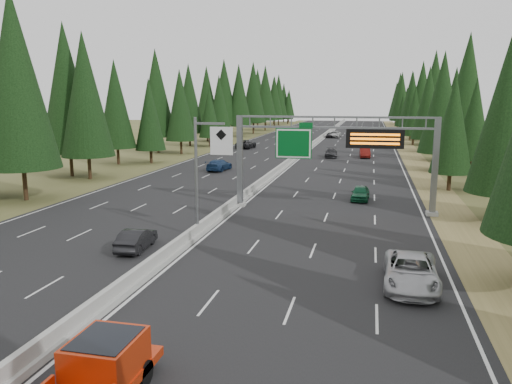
% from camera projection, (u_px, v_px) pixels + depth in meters
% --- Properties ---
extents(road, '(32.00, 260.00, 0.08)m').
position_uv_depth(road, '(304.00, 153.00, 86.51)').
color(road, black).
rests_on(road, ground).
extents(shoulder_right, '(3.60, 260.00, 0.06)m').
position_uv_depth(shoulder_right, '(411.00, 155.00, 82.59)').
color(shoulder_right, olive).
rests_on(shoulder_right, ground).
extents(shoulder_left, '(3.60, 260.00, 0.06)m').
position_uv_depth(shoulder_left, '(207.00, 150.00, 90.43)').
color(shoulder_left, '#505326').
rests_on(shoulder_left, ground).
extents(median_barrier, '(0.70, 260.00, 0.85)m').
position_uv_depth(median_barrier, '(304.00, 151.00, 86.44)').
color(median_barrier, '#999993').
rests_on(median_barrier, road).
extents(sign_gantry, '(16.75, 0.98, 7.80)m').
position_uv_depth(sign_gantry, '(342.00, 149.00, 40.36)').
color(sign_gantry, slate).
rests_on(sign_gantry, road).
extents(hov_sign_pole, '(2.80, 0.50, 8.00)m').
position_uv_depth(hov_sign_pole, '(204.00, 169.00, 32.80)').
color(hov_sign_pole, slate).
rests_on(hov_sign_pole, road).
extents(tree_row_right, '(11.40, 240.69, 18.77)m').
position_uv_depth(tree_row_right, '(449.00, 99.00, 72.54)').
color(tree_row_right, black).
rests_on(tree_row_right, ground).
extents(tree_row_left, '(12.24, 244.95, 18.93)m').
position_uv_depth(tree_row_left, '(166.00, 96.00, 82.27)').
color(tree_row_left, black).
rests_on(tree_row_left, ground).
extents(silver_minivan, '(2.74, 5.66, 1.55)m').
position_uv_depth(silver_minivan, '(411.00, 271.00, 24.62)').
color(silver_minivan, '#ADADB2').
rests_on(silver_minivan, road).
extents(red_pickup, '(2.09, 5.85, 1.91)m').
position_uv_depth(red_pickup, '(98.00, 371.00, 15.12)').
color(red_pickup, black).
rests_on(red_pickup, road).
extents(car_ahead_green, '(1.73, 3.93, 1.32)m').
position_uv_depth(car_ahead_green, '(360.00, 193.00, 45.76)').
color(car_ahead_green, '#135432').
rests_on(car_ahead_green, road).
extents(car_ahead_dkred, '(1.88, 4.61, 1.49)m').
position_uv_depth(car_ahead_dkred, '(365.00, 153.00, 78.89)').
color(car_ahead_dkred, '#60110D').
rests_on(car_ahead_dkred, road).
extents(car_ahead_dkgrey, '(2.11, 4.72, 1.35)m').
position_uv_depth(car_ahead_dkgrey, '(331.00, 153.00, 79.30)').
color(car_ahead_dkgrey, black).
rests_on(car_ahead_dkgrey, road).
extents(car_ahead_white, '(2.83, 5.63, 1.53)m').
position_uv_depth(car_ahead_white, '(335.00, 134.00, 119.88)').
color(car_ahead_white, silver).
rests_on(car_ahead_white, road).
extents(car_ahead_far, '(1.86, 3.96, 1.31)m').
position_uv_depth(car_ahead_far, '(330.00, 135.00, 119.08)').
color(car_ahead_far, black).
rests_on(car_ahead_far, road).
extents(car_onc_near, '(1.77, 4.13, 1.32)m').
position_uv_depth(car_onc_near, '(136.00, 239.00, 30.75)').
color(car_onc_near, black).
rests_on(car_onc_near, road).
extents(car_onc_blue, '(2.49, 5.22, 1.47)m').
position_uv_depth(car_onc_blue, '(219.00, 165.00, 64.62)').
color(car_onc_blue, navy).
rests_on(car_onc_blue, road).
extents(car_onc_white, '(1.75, 4.23, 1.43)m').
position_uv_depth(car_onc_white, '(302.00, 144.00, 94.69)').
color(car_onc_white, '#B9B9B9').
rests_on(car_onc_white, road).
extents(car_onc_far, '(3.07, 5.94, 1.60)m').
position_uv_depth(car_onc_far, '(246.00, 144.00, 93.64)').
color(car_onc_far, black).
rests_on(car_onc_far, road).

